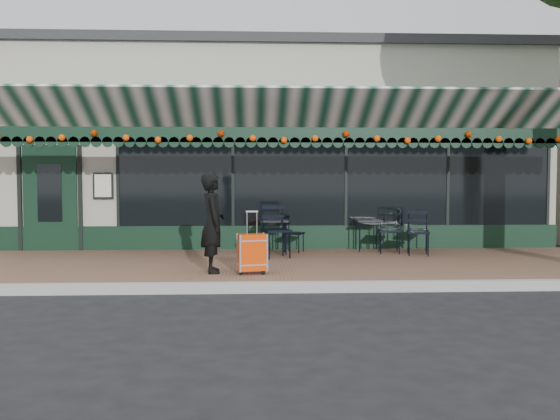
{
  "coord_description": "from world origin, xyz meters",
  "views": [
    {
      "loc": [
        -0.58,
        -8.55,
        1.64
      ],
      "look_at": [
        -0.11,
        1.6,
        1.11
      ],
      "focal_mm": 38.0,
      "sensor_mm": 36.0,
      "label": 1
    }
  ],
  "objects_px": {
    "suitcase": "(252,253)",
    "cafe_table_a": "(368,223)",
    "woman": "(213,223)",
    "chair_b_front": "(276,231)",
    "chair_a_right": "(418,231)",
    "chair_b_right": "(294,234)",
    "chair_b_left": "(254,235)",
    "cafe_table_b": "(274,223)",
    "chair_a_front": "(418,233)",
    "chair_a_left": "(389,231)"
  },
  "relations": [
    {
      "from": "woman",
      "to": "chair_b_left",
      "type": "distance_m",
      "value": 2.5
    },
    {
      "from": "cafe_table_a",
      "to": "chair_a_front",
      "type": "relative_size",
      "value": 0.74
    },
    {
      "from": "woman",
      "to": "chair_a_front",
      "type": "xyz_separation_m",
      "value": [
        3.87,
        1.99,
        -0.36
      ]
    },
    {
      "from": "cafe_table_a",
      "to": "chair_b_right",
      "type": "bearing_deg",
      "value": -173.29
    },
    {
      "from": "cafe_table_b",
      "to": "chair_a_left",
      "type": "bearing_deg",
      "value": -0.9
    },
    {
      "from": "cafe_table_b",
      "to": "cafe_table_a",
      "type": "bearing_deg",
      "value": 11.6
    },
    {
      "from": "chair_b_right",
      "to": "chair_a_front",
      "type": "bearing_deg",
      "value": -81.18
    },
    {
      "from": "cafe_table_a",
      "to": "chair_a_left",
      "type": "bearing_deg",
      "value": -52.42
    },
    {
      "from": "suitcase",
      "to": "cafe_table_a",
      "type": "xyz_separation_m",
      "value": [
        2.41,
        2.94,
        0.25
      ]
    },
    {
      "from": "suitcase",
      "to": "chair_b_right",
      "type": "relative_size",
      "value": 1.3
    },
    {
      "from": "chair_a_right",
      "to": "chair_a_front",
      "type": "relative_size",
      "value": 0.98
    },
    {
      "from": "cafe_table_b",
      "to": "chair_b_front",
      "type": "height_order",
      "value": "chair_b_front"
    },
    {
      "from": "chair_a_right",
      "to": "chair_b_front",
      "type": "xyz_separation_m",
      "value": [
        -2.95,
        -0.82,
        0.07
      ]
    },
    {
      "from": "chair_b_right",
      "to": "chair_b_left",
      "type": "bearing_deg",
      "value": 126.71
    },
    {
      "from": "cafe_table_b",
      "to": "chair_b_front",
      "type": "relative_size",
      "value": 0.68
    },
    {
      "from": "chair_b_front",
      "to": "suitcase",
      "type": "bearing_deg",
      "value": -119.23
    },
    {
      "from": "chair_a_front",
      "to": "chair_b_left",
      "type": "xyz_separation_m",
      "value": [
        -3.2,
        0.38,
        -0.06
      ]
    },
    {
      "from": "woman",
      "to": "cafe_table_b",
      "type": "distance_m",
      "value": 2.59
    },
    {
      "from": "chair_a_right",
      "to": "chair_b_right",
      "type": "distance_m",
      "value": 2.56
    },
    {
      "from": "suitcase",
      "to": "cafe_table_a",
      "type": "relative_size",
      "value": 1.53
    },
    {
      "from": "chair_b_right",
      "to": "chair_a_right",
      "type": "bearing_deg",
      "value": -67.38
    },
    {
      "from": "suitcase",
      "to": "chair_a_right",
      "type": "xyz_separation_m",
      "value": [
        3.41,
        2.76,
        0.1
      ]
    },
    {
      "from": "chair_a_front",
      "to": "suitcase",
      "type": "bearing_deg",
      "value": -134.94
    },
    {
      "from": "chair_a_left",
      "to": "chair_b_right",
      "type": "xyz_separation_m",
      "value": [
        -1.9,
        0.26,
        -0.07
      ]
    },
    {
      "from": "chair_b_right",
      "to": "chair_b_front",
      "type": "xyz_separation_m",
      "value": [
        -0.39,
        -0.82,
        0.13
      ]
    },
    {
      "from": "chair_b_left",
      "to": "suitcase",
      "type": "bearing_deg",
      "value": 6.98
    },
    {
      "from": "chair_b_right",
      "to": "woman",
      "type": "bearing_deg",
      "value": 172.74
    },
    {
      "from": "chair_b_left",
      "to": "chair_a_right",
      "type": "bearing_deg",
      "value": 101.51
    },
    {
      "from": "suitcase",
      "to": "cafe_table_b",
      "type": "xyz_separation_m",
      "value": [
        0.43,
        2.53,
        0.28
      ]
    },
    {
      "from": "woman",
      "to": "chair_b_front",
      "type": "distance_m",
      "value": 2.08
    },
    {
      "from": "chair_a_left",
      "to": "chair_a_front",
      "type": "height_order",
      "value": "chair_a_left"
    },
    {
      "from": "woman",
      "to": "chair_b_right",
      "type": "bearing_deg",
      "value": -38.46
    },
    {
      "from": "cafe_table_a",
      "to": "chair_b_front",
      "type": "distance_m",
      "value": 2.2
    },
    {
      "from": "cafe_table_a",
      "to": "chair_a_left",
      "type": "xyz_separation_m",
      "value": [
        0.34,
        -0.44,
        -0.13
      ]
    },
    {
      "from": "chair_b_left",
      "to": "chair_b_right",
      "type": "height_order",
      "value": "chair_b_left"
    },
    {
      "from": "suitcase",
      "to": "chair_b_front",
      "type": "relative_size",
      "value": 0.98
    },
    {
      "from": "chair_b_front",
      "to": "chair_b_left",
      "type": "bearing_deg",
      "value": 107.85
    },
    {
      "from": "woman",
      "to": "chair_b_front",
      "type": "bearing_deg",
      "value": -40.22
    },
    {
      "from": "cafe_table_b",
      "to": "chair_b_right",
      "type": "distance_m",
      "value": 0.52
    },
    {
      "from": "chair_a_left",
      "to": "chair_b_left",
      "type": "distance_m",
      "value": 2.71
    },
    {
      "from": "chair_a_front",
      "to": "chair_b_front",
      "type": "height_order",
      "value": "chair_b_front"
    },
    {
      "from": "woman",
      "to": "chair_b_left",
      "type": "xyz_separation_m",
      "value": [
        0.67,
        2.37,
        -0.41
      ]
    },
    {
      "from": "cafe_table_b",
      "to": "chair_a_left",
      "type": "distance_m",
      "value": 2.32
    },
    {
      "from": "chair_a_right",
      "to": "chair_a_left",
      "type": "bearing_deg",
      "value": 125.78
    },
    {
      "from": "cafe_table_a",
      "to": "chair_b_left",
      "type": "height_order",
      "value": "chair_b_left"
    },
    {
      "from": "cafe_table_a",
      "to": "chair_b_right",
      "type": "height_order",
      "value": "chair_b_right"
    },
    {
      "from": "suitcase",
      "to": "chair_a_right",
      "type": "relative_size",
      "value": 1.15
    },
    {
      "from": "cafe_table_a",
      "to": "chair_a_right",
      "type": "height_order",
      "value": "chair_a_right"
    },
    {
      "from": "suitcase",
      "to": "woman",
      "type": "bearing_deg",
      "value": 151.15
    },
    {
      "from": "woman",
      "to": "cafe_table_a",
      "type": "bearing_deg",
      "value": -56.43
    }
  ]
}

